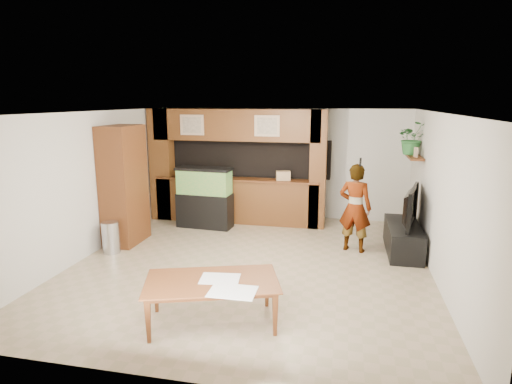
% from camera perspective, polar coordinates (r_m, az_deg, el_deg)
% --- Properties ---
extents(floor, '(6.50, 6.50, 0.00)m').
position_cam_1_polar(floor, '(7.56, -0.68, -9.54)').
color(floor, tan).
rests_on(floor, ground).
extents(ceiling, '(6.50, 6.50, 0.00)m').
position_cam_1_polar(ceiling, '(7.02, -0.73, 10.57)').
color(ceiling, white).
rests_on(ceiling, wall_back).
extents(wall_back, '(6.00, 0.00, 6.00)m').
position_cam_1_polar(wall_back, '(10.32, 3.29, 3.84)').
color(wall_back, beige).
rests_on(wall_back, floor).
extents(wall_left, '(0.00, 6.50, 6.50)m').
position_cam_1_polar(wall_left, '(8.36, -21.20, 1.03)').
color(wall_left, beige).
rests_on(wall_left, floor).
extents(wall_right, '(0.00, 6.50, 6.50)m').
position_cam_1_polar(wall_right, '(7.16, 23.43, -0.93)').
color(wall_right, beige).
rests_on(wall_right, floor).
extents(partition, '(4.20, 0.99, 2.60)m').
position_cam_1_polar(partition, '(9.92, -2.69, 3.57)').
color(partition, brown).
rests_on(partition, floor).
extents(wall_clock, '(0.05, 0.25, 0.25)m').
position_cam_1_polar(wall_clock, '(9.10, -17.88, 5.94)').
color(wall_clock, black).
rests_on(wall_clock, wall_left).
extents(wall_shelf, '(0.25, 0.90, 0.04)m').
position_cam_1_polar(wall_shelf, '(8.96, 20.35, 4.39)').
color(wall_shelf, brown).
rests_on(wall_shelf, wall_right).
extents(pantry_cabinet, '(0.58, 0.95, 2.32)m').
position_cam_1_polar(pantry_cabinet, '(8.77, -17.20, 0.88)').
color(pantry_cabinet, brown).
rests_on(pantry_cabinet, floor).
extents(trash_can, '(0.32, 0.32, 0.59)m').
position_cam_1_polar(trash_can, '(8.43, -18.78, -5.75)').
color(trash_can, '#B2B2B7').
rests_on(trash_can, floor).
extents(aquarium, '(1.22, 0.46, 1.35)m').
position_cam_1_polar(aquarium, '(9.55, -6.86, -0.83)').
color(aquarium, black).
rests_on(aquarium, floor).
extents(tv_stand, '(0.58, 1.57, 0.52)m').
position_cam_1_polar(tv_stand, '(8.50, 19.00, -5.85)').
color(tv_stand, black).
rests_on(tv_stand, floor).
extents(television, '(0.45, 1.26, 0.72)m').
position_cam_1_polar(television, '(8.34, 19.29, -1.77)').
color(television, black).
rests_on(television, tv_stand).
extents(photo_frame, '(0.06, 0.15, 0.19)m').
position_cam_1_polar(photo_frame, '(8.79, 20.55, 5.00)').
color(photo_frame, tan).
rests_on(photo_frame, wall_shelf).
extents(potted_plant, '(0.71, 0.65, 0.67)m').
position_cam_1_polar(potted_plant, '(9.15, 20.13, 6.78)').
color(potted_plant, '#28652D').
rests_on(potted_plant, wall_shelf).
extents(person, '(0.69, 0.54, 1.66)m').
position_cam_1_polar(person, '(8.16, 13.07, -2.08)').
color(person, '#A18C58').
rests_on(person, floor).
extents(microphone, '(0.04, 0.10, 0.17)m').
position_cam_1_polar(microphone, '(7.84, 13.76, 3.88)').
color(microphone, black).
rests_on(microphone, person).
extents(dining_table, '(1.87, 1.40, 0.58)m').
position_cam_1_polar(dining_table, '(5.60, -5.84, -14.51)').
color(dining_table, brown).
rests_on(dining_table, floor).
extents(newspaper_a, '(0.53, 0.42, 0.01)m').
position_cam_1_polar(newspaper_a, '(5.53, -4.82, -11.45)').
color(newspaper_a, silver).
rests_on(newspaper_a, dining_table).
extents(newspaper_b, '(0.56, 0.41, 0.01)m').
position_cam_1_polar(newspaper_b, '(5.18, -3.14, -13.11)').
color(newspaper_b, silver).
rests_on(newspaper_b, dining_table).
extents(counter_box, '(0.35, 0.27, 0.21)m').
position_cam_1_polar(counter_box, '(9.54, 3.64, 2.19)').
color(counter_box, '#A58159').
rests_on(counter_box, partition).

